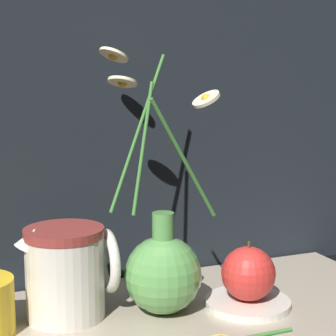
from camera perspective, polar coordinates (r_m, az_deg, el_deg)
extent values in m
plane|color=black|center=(0.80, 0.21, -15.07)|extent=(6.00, 6.00, 0.00)
cube|color=tan|center=(0.80, 0.21, -14.67)|extent=(0.70, 0.30, 0.01)
sphere|color=#59994C|center=(0.77, -0.49, -10.79)|extent=(0.11, 0.11, 0.11)
cylinder|color=#59994C|center=(0.76, -0.49, -6.28)|extent=(0.03, 0.03, 0.05)
cylinder|color=#3D7A33|center=(0.77, -3.08, 3.69)|extent=(0.10, 0.04, 0.21)
cylinder|color=beige|center=(0.81, -5.53, 11.36)|extent=(0.05, 0.05, 0.02)
sphere|color=gold|center=(0.81, -5.53, 11.36)|extent=(0.01, 0.01, 0.01)
cylinder|color=#3D7A33|center=(0.75, -2.56, 2.10)|extent=(0.05, 0.05, 0.17)
cylinder|color=beige|center=(0.76, -4.63, 8.72)|extent=(0.06, 0.06, 0.02)
sphere|color=gold|center=(0.76, -4.63, 8.72)|extent=(0.01, 0.01, 0.01)
cylinder|color=#3D7A33|center=(0.70, 1.54, 0.81)|extent=(0.10, 0.02, 0.16)
cylinder|color=beige|center=(0.65, 3.90, 7.01)|extent=(0.04, 0.04, 0.02)
sphere|color=gold|center=(0.65, 3.90, 7.01)|extent=(0.01, 0.01, 0.01)
cylinder|color=beige|center=(0.77, -10.42, -10.44)|extent=(0.10, 0.10, 0.12)
cylinder|color=maroon|center=(0.75, -10.53, -6.46)|extent=(0.11, 0.11, 0.01)
torus|color=beige|center=(0.78, -6.12, -9.34)|extent=(0.01, 0.09, 0.09)
cone|color=beige|center=(0.75, -13.87, -7.01)|extent=(0.04, 0.03, 0.04)
cylinder|color=silver|center=(0.82, 8.10, -13.41)|extent=(0.12, 0.12, 0.01)
sphere|color=red|center=(0.80, 8.16, -10.56)|extent=(0.08, 0.08, 0.08)
cylinder|color=#4C3819|center=(0.79, 8.23, -7.69)|extent=(0.00, 0.00, 0.01)
cylinder|color=#3D7A33|center=(0.73, 9.03, -16.48)|extent=(0.10, 0.01, 0.01)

